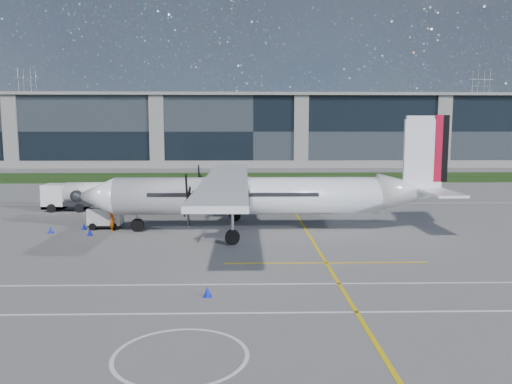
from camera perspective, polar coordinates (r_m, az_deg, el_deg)
ground at (r=74.84m, az=0.07°, el=1.11°), size 400.00×400.00×0.00m
grass_strip at (r=82.80m, az=-0.06°, el=1.70°), size 400.00×18.00×0.04m
terminal_building at (r=114.44m, az=-0.41°, el=6.92°), size 120.00×20.00×15.00m
tree_line at (r=174.50m, az=-0.71°, el=5.48°), size 400.00×6.00×6.00m
pylon_west at (r=200.47m, az=-24.54°, el=8.49°), size 9.00×4.60×30.00m
pylon_east at (r=203.94m, az=24.17°, el=8.47°), size 9.00×4.60×30.00m
yellow_taxiway_centerline at (r=45.34m, az=4.77°, el=-2.79°), size 0.20×70.00×0.01m
white_lane_line at (r=21.90m, az=3.50°, el=-13.61°), size 90.00×0.15×0.01m
turboprop_aircraft at (r=38.05m, az=0.61°, el=2.10°), size 28.59×29.65×8.90m
fuel_tanker_truck at (r=51.27m, az=-19.92°, el=-0.49°), size 7.39×2.40×2.77m
baggage_tug at (r=41.36m, az=-16.82°, el=-2.87°), size 2.75×1.65×1.65m
ground_crew_person at (r=40.08m, az=-16.11°, el=-3.06°), size 0.62×0.79×1.78m
safety_cone_nose_stbd at (r=41.55m, az=-19.08°, el=-3.72°), size 0.36×0.36×0.50m
safety_cone_portwing at (r=23.86m, az=-5.57°, el=-11.25°), size 0.36×0.36×0.50m
safety_cone_fwd at (r=40.96m, az=-22.41°, el=-4.01°), size 0.36×0.36×0.50m
safety_cone_stbdwing at (r=53.00m, az=-3.17°, el=-1.08°), size 0.36×0.36×0.50m
safety_cone_nose_port at (r=39.05m, az=-18.47°, el=-4.36°), size 0.36×0.36×0.50m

